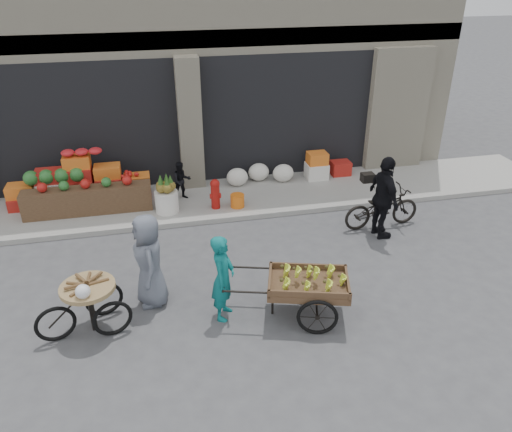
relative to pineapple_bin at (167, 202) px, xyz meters
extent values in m
plane|color=#424244|center=(0.75, -3.60, -0.37)|extent=(80.00, 80.00, 0.00)
cube|color=gray|center=(0.75, 0.50, -0.31)|extent=(18.00, 2.20, 0.12)
cube|color=beige|center=(0.75, 4.60, 3.13)|extent=(14.00, 6.00, 7.00)
cube|color=gray|center=(0.75, 1.75, 3.23)|extent=(14.00, 0.30, 0.40)
cube|color=black|center=(-1.73, 2.40, 1.30)|extent=(4.40, 1.60, 3.10)
cube|color=black|center=(3.23, 2.40, 1.30)|extent=(4.40, 1.60, 3.10)
cube|color=beige|center=(0.75, 1.55, 1.30)|extent=(0.55, 0.80, 3.22)
cube|color=brown|center=(-1.73, 0.35, 0.05)|extent=(2.80, 0.45, 0.60)
sphere|color=#1E5923|center=(-2.42, 0.85, 0.49)|extent=(0.34, 0.34, 0.34)
cylinder|color=silver|center=(0.00, 0.00, 0.00)|extent=(0.52, 0.52, 0.50)
cylinder|color=#A5140F|center=(1.10, -0.05, 0.03)|extent=(0.20, 0.20, 0.56)
sphere|color=#A5140F|center=(1.10, -0.05, 0.35)|extent=(0.22, 0.22, 0.22)
cylinder|color=orange|center=(1.60, -0.10, -0.10)|extent=(0.32, 0.32, 0.30)
ellipsoid|color=silver|center=(2.42, 1.10, -0.03)|extent=(1.70, 0.60, 0.44)
imported|color=black|center=(0.40, 0.60, 0.21)|extent=(0.51, 0.43, 0.93)
cube|color=brown|center=(2.01, -4.08, 0.22)|extent=(1.47, 1.17, 0.11)
torus|color=black|center=(2.02, -4.56, -0.05)|extent=(0.64, 0.24, 0.65)
torus|color=black|center=(2.27, -3.68, -0.05)|extent=(0.64, 0.24, 0.65)
cylinder|color=black|center=(1.46, -3.92, -0.10)|extent=(0.05, 0.05, 0.53)
imported|color=#0D6869|center=(0.68, -3.79, 0.38)|extent=(0.55, 0.64, 1.49)
cylinder|color=#9E7F51|center=(-1.39, -3.67, 0.43)|extent=(1.04, 1.04, 0.07)
cube|color=black|center=(-1.39, -3.67, 0.03)|extent=(0.10, 0.10, 0.80)
torus|color=black|center=(-1.08, -3.87, -0.06)|extent=(0.61, 0.23, 0.62)
torus|color=black|center=(-1.23, -3.33, -0.06)|extent=(0.61, 0.23, 0.62)
torus|color=black|center=(-1.92, -3.82, -0.06)|extent=(0.61, 0.23, 0.62)
imported|color=slate|center=(-0.45, -3.15, 0.46)|extent=(0.61, 0.86, 1.65)
imported|color=black|center=(4.52, -1.49, 0.08)|extent=(1.75, 0.70, 0.90)
imported|color=black|center=(4.32, -1.89, 0.52)|extent=(0.49, 1.06, 1.78)
camera|label=1|loc=(-0.25, -10.31, 4.91)|focal=35.00mm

